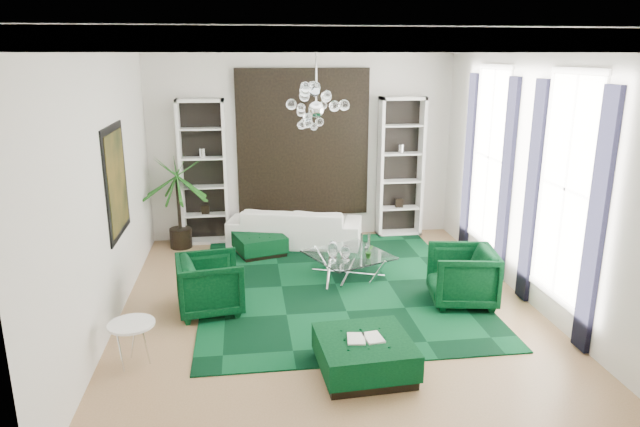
{
  "coord_description": "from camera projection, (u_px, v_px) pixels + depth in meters",
  "views": [
    {
      "loc": [
        -1.16,
        -7.65,
        3.6
      ],
      "look_at": [
        -0.06,
        0.5,
        1.29
      ],
      "focal_mm": 32.0,
      "sensor_mm": 36.0,
      "label": 1
    }
  ],
  "objects": [
    {
      "name": "floor",
      "position": [
        329.0,
        307.0,
        8.43
      ],
      "size": [
        6.0,
        7.0,
        0.02
      ],
      "primitive_type": "cube",
      "color": "tan",
      "rests_on": "ground"
    },
    {
      "name": "ceiling",
      "position": [
        330.0,
        37.0,
        7.4
      ],
      "size": [
        6.0,
        7.0,
        0.02
      ],
      "primitive_type": "cube",
      "color": "white",
      "rests_on": "ground"
    },
    {
      "name": "wall_back",
      "position": [
        303.0,
        143.0,
        11.26
      ],
      "size": [
        6.0,
        0.02,
        3.8
      ],
      "primitive_type": "cube",
      "color": "silver",
      "rests_on": "ground"
    },
    {
      "name": "wall_front",
      "position": [
        394.0,
        274.0,
        4.56
      ],
      "size": [
        6.0,
        0.02,
        3.8
      ],
      "primitive_type": "cube",
      "color": "silver",
      "rests_on": "ground"
    },
    {
      "name": "wall_left",
      "position": [
        104.0,
        187.0,
        7.53
      ],
      "size": [
        0.02,
        7.0,
        3.8
      ],
      "primitive_type": "cube",
      "color": "silver",
      "rests_on": "ground"
    },
    {
      "name": "wall_right",
      "position": [
        533.0,
        175.0,
        8.3
      ],
      "size": [
        0.02,
        7.0,
        3.8
      ],
      "primitive_type": "cube",
      "color": "silver",
      "rests_on": "ground"
    },
    {
      "name": "crown_molding",
      "position": [
        330.0,
        46.0,
        7.43
      ],
      "size": [
        6.0,
        7.0,
        0.18
      ],
      "primitive_type": null,
      "color": "white",
      "rests_on": "ceiling"
    },
    {
      "name": "ceiling_medallion",
      "position": [
        326.0,
        41.0,
        7.69
      ],
      "size": [
        0.9,
        0.9,
        0.05
      ],
      "primitive_type": "cylinder",
      "color": "white",
      "rests_on": "ceiling"
    },
    {
      "name": "tapestry",
      "position": [
        303.0,
        144.0,
        11.21
      ],
      "size": [
        2.5,
        0.06,
        2.8
      ],
      "primitive_type": "cube",
      "color": "black",
      "rests_on": "wall_back"
    },
    {
      "name": "shelving_left",
      "position": [
        203.0,
        173.0,
        10.96
      ],
      "size": [
        0.9,
        0.38,
        2.8
      ],
      "primitive_type": null,
      "color": "white",
      "rests_on": "floor"
    },
    {
      "name": "shelving_right",
      "position": [
        400.0,
        167.0,
        11.45
      ],
      "size": [
        0.9,
        0.38,
        2.8
      ],
      "primitive_type": null,
      "color": "white",
      "rests_on": "floor"
    },
    {
      "name": "painting",
      "position": [
        117.0,
        181.0,
        8.12
      ],
      "size": [
        0.04,
        1.3,
        1.6
      ],
      "primitive_type": "cube",
      "color": "black",
      "rests_on": "wall_left"
    },
    {
      "name": "window_near",
      "position": [
        566.0,
        189.0,
        7.44
      ],
      "size": [
        0.03,
        1.1,
        2.9
      ],
      "primitive_type": "cube",
      "color": "white",
      "rests_on": "wall_right"
    },
    {
      "name": "curtain_near_a",
      "position": [
        596.0,
        225.0,
        6.75
      ],
      "size": [
        0.07,
        0.3,
        3.25
      ],
      "primitive_type": "cube",
      "color": "black",
      "rests_on": "floor"
    },
    {
      "name": "curtain_near_b",
      "position": [
        532.0,
        194.0,
        8.24
      ],
      "size": [
        0.07,
        0.3,
        3.25
      ],
      "primitive_type": "cube",
      "color": "black",
      "rests_on": "floor"
    },
    {
      "name": "window_far",
      "position": [
        489.0,
        157.0,
        9.73
      ],
      "size": [
        0.03,
        1.1,
        2.9
      ],
      "primitive_type": "cube",
      "color": "white",
      "rests_on": "wall_right"
    },
    {
      "name": "curtain_far_a",
      "position": [
        506.0,
        181.0,
        9.04
      ],
      "size": [
        0.07,
        0.3,
        3.25
      ],
      "primitive_type": "cube",
      "color": "black",
      "rests_on": "floor"
    },
    {
      "name": "curtain_far_b",
      "position": [
        469.0,
        163.0,
        10.53
      ],
      "size": [
        0.07,
        0.3,
        3.25
      ],
      "primitive_type": "cube",
      "color": "black",
      "rests_on": "floor"
    },
    {
      "name": "rug",
      "position": [
        335.0,
        284.0,
        9.21
      ],
      "size": [
        4.2,
        5.0,
        0.02
      ],
      "primitive_type": "cube",
      "color": "black",
      "rests_on": "floor"
    },
    {
      "name": "sofa",
      "position": [
        295.0,
        226.0,
        11.08
      ],
      "size": [
        2.7,
        1.61,
        0.74
      ],
      "primitive_type": "imported",
      "rotation": [
        0.0,
        0.0,
        2.88
      ],
      "color": "white",
      "rests_on": "floor"
    },
    {
      "name": "armchair_left",
      "position": [
        210.0,
        284.0,
        8.17
      ],
      "size": [
        1.03,
        1.01,
        0.83
      ],
      "primitive_type": "imported",
      "rotation": [
        0.0,
        0.0,
        1.72
      ],
      "color": "black",
      "rests_on": "floor"
    },
    {
      "name": "armchair_right",
      "position": [
        462.0,
        276.0,
        8.44
      ],
      "size": [
        1.08,
        1.06,
        0.86
      ],
      "primitive_type": "imported",
      "rotation": [
        0.0,
        0.0,
        -1.74
      ],
      "color": "black",
      "rests_on": "floor"
    },
    {
      "name": "coffee_table",
      "position": [
        348.0,
        265.0,
        9.49
      ],
      "size": [
        1.56,
        1.56,
        0.41
      ],
      "primitive_type": null,
      "rotation": [
        0.0,
        0.0,
        0.42
      ],
      "color": "white",
      "rests_on": "floor"
    },
    {
      "name": "ottoman_side",
      "position": [
        260.0,
        244.0,
        10.59
      ],
      "size": [
        1.05,
        1.05,
        0.38
      ],
      "primitive_type": "cube",
      "rotation": [
        0.0,
        0.0,
        0.29
      ],
      "color": "black",
      "rests_on": "floor"
    },
    {
      "name": "ottoman_front",
      "position": [
        364.0,
        355.0,
        6.64
      ],
      "size": [
        1.12,
        1.12,
        0.42
      ],
      "primitive_type": "cube",
      "rotation": [
        0.0,
        0.0,
        0.06
      ],
      "color": "black",
      "rests_on": "floor"
    },
    {
      "name": "book",
      "position": [
        365.0,
        338.0,
        6.58
      ],
      "size": [
        0.42,
        0.28,
        0.03
      ],
      "primitive_type": "cube",
      "color": "white",
      "rests_on": "ottoman_front"
    },
    {
      "name": "side_table",
      "position": [
        133.0,
        344.0,
        6.79
      ],
      "size": [
        0.72,
        0.72,
        0.53
      ],
      "primitive_type": "cylinder",
      "rotation": [
        0.0,
        0.0,
        -0.4
      ],
      "color": "white",
      "rests_on": "floor"
    },
    {
      "name": "palm",
      "position": [
        178.0,
        190.0,
        10.7
      ],
      "size": [
        1.5,
        1.5,
        2.28
      ],
      "primitive_type": null,
      "rotation": [
        0.0,
        0.0,
        -0.05
      ],
      "color": "#1D5F19",
      "rests_on": "floor"
    },
    {
      "name": "chandelier",
      "position": [
        316.0,
        109.0,
        7.98
      ],
      "size": [
        1.12,
        1.12,
        0.81
      ],
      "primitive_type": null,
      "rotation": [
        0.0,
        0.0,
        -0.3
      ],
      "color": "white",
      "rests_on": "ceiling"
    },
    {
      "name": "table_plant",
      "position": [
        369.0,
        252.0,
        9.2
      ],
      "size": [
        0.14,
        0.11,
        0.23
      ],
      "primitive_type": "imported",
      "rotation": [
        0.0,
        0.0,
        0.08
      ],
      "color": "#1D5F19",
      "rests_on": "coffee_table"
    }
  ]
}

